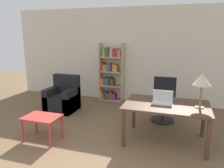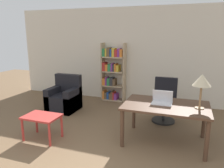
{
  "view_description": "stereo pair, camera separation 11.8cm",
  "coord_description": "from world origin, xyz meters",
  "px_view_note": "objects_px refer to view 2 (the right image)",
  "views": [
    {
      "loc": [
        1.14,
        -1.67,
        1.96
      ],
      "look_at": [
        -0.18,
        2.39,
        0.97
      ],
      "focal_mm": 35.0,
      "sensor_mm": 36.0,
      "label": 1
    },
    {
      "loc": [
        1.25,
        -1.63,
        1.96
      ],
      "look_at": [
        -0.18,
        2.39,
        0.97
      ],
      "focal_mm": 35.0,
      "sensor_mm": 36.0,
      "label": 2
    }
  ],
  "objects_px": {
    "desk": "(166,109)",
    "table_lamp": "(202,81)",
    "office_chair": "(164,102)",
    "laptop": "(162,101)",
    "side_table_blue": "(42,119)",
    "armchair": "(64,99)",
    "bookshelf": "(112,73)"
  },
  "relations": [
    {
      "from": "desk",
      "to": "laptop",
      "type": "xyz_separation_m",
      "value": [
        -0.08,
        0.04,
        0.14
      ]
    },
    {
      "from": "desk",
      "to": "side_table_blue",
      "type": "relative_size",
      "value": 2.26
    },
    {
      "from": "desk",
      "to": "side_table_blue",
      "type": "height_order",
      "value": "desk"
    },
    {
      "from": "laptop",
      "to": "office_chair",
      "type": "bearing_deg",
      "value": 92.92
    },
    {
      "from": "laptop",
      "to": "armchair",
      "type": "relative_size",
      "value": 0.4
    },
    {
      "from": "bookshelf",
      "to": "armchair",
      "type": "bearing_deg",
      "value": -126.18
    },
    {
      "from": "side_table_blue",
      "to": "bookshelf",
      "type": "bearing_deg",
      "value": 81.78
    },
    {
      "from": "laptop",
      "to": "office_chair",
      "type": "distance_m",
      "value": 1.07
    },
    {
      "from": "laptop",
      "to": "table_lamp",
      "type": "bearing_deg",
      "value": -5.15
    },
    {
      "from": "office_chair",
      "to": "side_table_blue",
      "type": "relative_size",
      "value": 1.5
    },
    {
      "from": "desk",
      "to": "office_chair",
      "type": "xyz_separation_m",
      "value": [
        -0.13,
        1.06,
        -0.19
      ]
    },
    {
      "from": "table_lamp",
      "to": "side_table_blue",
      "type": "distance_m",
      "value": 2.93
    },
    {
      "from": "laptop",
      "to": "bookshelf",
      "type": "distance_m",
      "value": 2.71
    },
    {
      "from": "laptop",
      "to": "office_chair",
      "type": "relative_size",
      "value": 0.37
    },
    {
      "from": "table_lamp",
      "to": "office_chair",
      "type": "bearing_deg",
      "value": 122.55
    },
    {
      "from": "table_lamp",
      "to": "office_chair",
      "type": "relative_size",
      "value": 0.6
    },
    {
      "from": "office_chair",
      "to": "bookshelf",
      "type": "distance_m",
      "value": 2.02
    },
    {
      "from": "office_chair",
      "to": "side_table_blue",
      "type": "bearing_deg",
      "value": -140.35
    },
    {
      "from": "office_chair",
      "to": "bookshelf",
      "type": "bearing_deg",
      "value": 146.54
    },
    {
      "from": "laptop",
      "to": "side_table_blue",
      "type": "xyz_separation_m",
      "value": [
        -2.11,
        -0.69,
        -0.38
      ]
    },
    {
      "from": "office_chair",
      "to": "armchair",
      "type": "relative_size",
      "value": 1.08
    },
    {
      "from": "table_lamp",
      "to": "side_table_blue",
      "type": "bearing_deg",
      "value": -166.98
    },
    {
      "from": "laptop",
      "to": "office_chair",
      "type": "height_order",
      "value": "office_chair"
    },
    {
      "from": "desk",
      "to": "table_lamp",
      "type": "xyz_separation_m",
      "value": [
        0.56,
        -0.01,
        0.56
      ]
    },
    {
      "from": "desk",
      "to": "table_lamp",
      "type": "bearing_deg",
      "value": -1.27
    },
    {
      "from": "table_lamp",
      "to": "armchair",
      "type": "relative_size",
      "value": 0.65
    },
    {
      "from": "armchair",
      "to": "bookshelf",
      "type": "relative_size",
      "value": 0.53
    },
    {
      "from": "armchair",
      "to": "bookshelf",
      "type": "bearing_deg",
      "value": 53.82
    },
    {
      "from": "armchair",
      "to": "bookshelf",
      "type": "height_order",
      "value": "bookshelf"
    },
    {
      "from": "laptop",
      "to": "bookshelf",
      "type": "height_order",
      "value": "bookshelf"
    },
    {
      "from": "side_table_blue",
      "to": "armchair",
      "type": "height_order",
      "value": "armchair"
    },
    {
      "from": "side_table_blue",
      "to": "laptop",
      "type": "bearing_deg",
      "value": 18.14
    }
  ]
}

